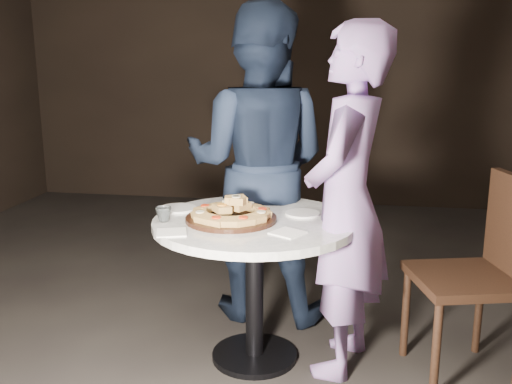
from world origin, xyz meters
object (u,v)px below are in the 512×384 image
diner_navy (258,165)px  serving_board (231,219)px  diner_teal (346,203)px  table (254,246)px  water_glass (164,214)px  focaccia_pile (231,211)px  chair_far (270,214)px  chair_right (486,264)px

diner_navy → serving_board: bearing=90.8°
diner_teal → table: bearing=-75.2°
diner_navy → diner_teal: size_ratio=1.08×
table → serving_board: 0.20m
diner_teal → water_glass: bearing=-68.9°
diner_teal → focaccia_pile: bearing=-71.3°
serving_board → diner_teal: size_ratio=0.26×
serving_board → chair_far: size_ratio=0.54×
serving_board → chair_far: chair_far is taller
serving_board → water_glass: (-0.33, -0.07, 0.03)m
water_glass → chair_far: (0.36, 1.26, -0.32)m
diner_navy → focaccia_pile: bearing=90.8°
focaccia_pile → diner_navy: 0.65m
water_glass → chair_right: bearing=5.7°
chair_right → diner_teal: 0.75m
chair_far → diner_teal: bearing=116.0°
chair_far → diner_teal: 1.30m
chair_right → diner_navy: 1.39m
table → diner_navy: size_ratio=0.57×
serving_board → diner_navy: 0.67m
water_glass → chair_right: 1.61m
focaccia_pile → water_glass: 0.34m
water_glass → diner_navy: diner_navy is taller
table → water_glass: size_ratio=13.43×
chair_right → diner_navy: (-1.22, 0.56, 0.36)m
focaccia_pile → diner_navy: diner_navy is taller
water_glass → diner_navy: 0.81m
water_glass → diner_teal: (0.90, 0.13, 0.06)m
table → focaccia_pile: focaccia_pile is taller
table → diner_teal: size_ratio=0.61×
focaccia_pile → chair_far: (0.03, 1.18, -0.33)m
table → chair_far: 1.15m
serving_board → chair_right: bearing=4.1°
chair_right → diner_navy: diner_navy is taller
water_glass → diner_navy: (0.36, 0.71, 0.13)m
serving_board → focaccia_pile: focaccia_pile is taller
chair_far → chair_right: bearing=138.6°
serving_board → diner_teal: diner_teal is taller
focaccia_pile → diner_navy: size_ratio=0.22×
chair_right → water_glass: bearing=-98.9°
focaccia_pile → diner_navy: bearing=87.1°
focaccia_pile → chair_right: bearing=3.9°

